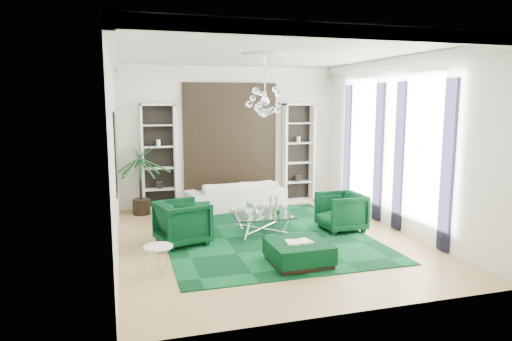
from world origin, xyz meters
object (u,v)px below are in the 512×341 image
object	(u,v)px
ottoman_side	(190,212)
palm	(140,168)
armchair_right	(341,212)
side_table	(159,260)
ottoman_front	(299,253)
coffee_table	(261,223)
sofa	(236,195)
armchair_left	(183,223)

from	to	relation	value
ottoman_side	palm	world-z (taller)	palm
palm	armchair_right	bearing A→B (deg)	-33.22
side_table	palm	size ratio (longest dim) A/B	0.20
ottoman_side	ottoman_front	xyz separation A→B (m)	(1.40, -3.55, 0.01)
coffee_table	side_table	size ratio (longest dim) A/B	2.62
side_table	palm	xyz separation A→B (m)	(-0.10, 4.25, 0.96)
sofa	ottoman_side	size ratio (longest dim) A/B	2.93
armchair_left	palm	distance (m)	2.93
armchair_right	ottoman_front	size ratio (longest dim) A/B	0.92
ottoman_side	side_table	world-z (taller)	side_table
armchair_left	armchair_right	bearing A→B (deg)	-105.43
armchair_right	palm	world-z (taller)	palm
armchair_left	coffee_table	bearing A→B (deg)	-94.12
sofa	ottoman_side	xyz separation A→B (m)	(-1.35, -0.85, -0.18)
coffee_table	ottoman_side	xyz separation A→B (m)	(-1.35, 1.45, -0.02)
coffee_table	ottoman_front	bearing A→B (deg)	-88.64
ottoman_side	ottoman_front	world-z (taller)	ottoman_front
armchair_left	palm	bearing A→B (deg)	-1.15
sofa	ottoman_side	bearing A→B (deg)	25.75
sofa	armchair_right	world-z (taller)	armchair_right
armchair_right	sofa	bearing A→B (deg)	-147.33
sofa	ottoman_front	size ratio (longest dim) A/B	2.56
ottoman_front	palm	world-z (taller)	palm
sofa	coffee_table	bearing A→B (deg)	83.55
armchair_right	ottoman_side	world-z (taller)	armchair_right
ottoman_front	palm	xyz separation A→B (m)	(-2.50, 4.50, 0.99)
armchair_right	armchair_left	bearing A→B (deg)	-90.77
sofa	armchair_left	xyz separation A→B (m)	(-1.75, -2.65, 0.06)
sofa	coffee_table	xyz separation A→B (m)	(0.00, -2.30, -0.16)
sofa	side_table	world-z (taller)	sofa
armchair_right	palm	distance (m)	5.08
armchair_left	palm	world-z (taller)	palm
armchair_left	coffee_table	size ratio (longest dim) A/B	0.76
sofa	armchair_left	distance (m)	3.18
palm	coffee_table	bearing A→B (deg)	-44.41
sofa	ottoman_front	xyz separation A→B (m)	(0.05, -4.40, -0.18)
armchair_left	side_table	distance (m)	1.63
sofa	side_table	xyz separation A→B (m)	(-2.35, -4.15, -0.15)
side_table	ottoman_side	bearing A→B (deg)	73.14
armchair_right	palm	size ratio (longest dim) A/B	0.39
sofa	side_table	bearing A→B (deg)	54.03
ottoman_side	armchair_right	bearing A→B (deg)	-30.14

